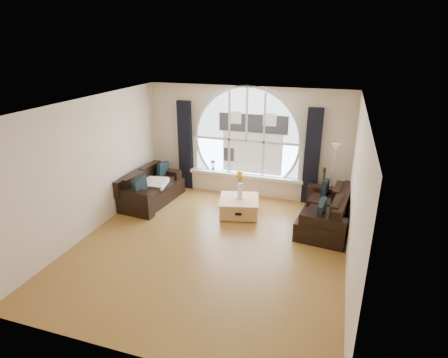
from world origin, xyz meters
The scene contains 21 objects.
ground centered at (0.00, 0.00, 0.00)m, with size 5.00×5.50×0.01m, color brown.
ceiling centered at (0.00, 0.00, 2.70)m, with size 5.00×5.50×0.01m, color silver.
wall_back centered at (0.00, 2.75, 1.35)m, with size 5.00×0.01×2.70m, color beige.
wall_front centered at (0.00, -2.75, 1.35)m, with size 5.00×0.01×2.70m, color beige.
wall_left centered at (-2.50, 0.00, 1.35)m, with size 0.01×5.50×2.70m, color beige.
wall_right centered at (2.50, 0.00, 1.35)m, with size 0.01×5.50×2.70m, color beige.
attic_slope centered at (2.20, 0.00, 2.35)m, with size 0.92×5.50×0.72m, color silver.
arched_window centered at (0.00, 2.72, 1.62)m, with size 2.60×0.06×2.15m, color silver.
window_sill centered at (0.00, 2.65, 0.51)m, with size 2.90×0.22×0.08m, color white.
window_frame centered at (0.00, 2.69, 1.62)m, with size 2.76×0.08×2.15m, color white.
neighbor_house centered at (0.15, 2.71, 1.50)m, with size 1.70×0.02×1.50m, color silver.
curtain_left centered at (-1.60, 2.63, 1.15)m, with size 0.35×0.12×2.30m, color black.
curtain_right centered at (1.60, 2.63, 1.15)m, with size 0.35×0.12×2.30m, color black.
sofa_left centered at (-2.04, 1.49, 0.40)m, with size 0.87×1.73×0.77m, color black.
sofa_right centered at (2.03, 1.45, 0.40)m, with size 0.87×1.75×0.78m, color black.
coffee_chest centered at (0.17, 1.49, 0.21)m, with size 0.86×0.86×0.42m, color tan.
throw_blanket centered at (-1.93, 1.50, 0.50)m, with size 0.55×0.55×0.10m, color silver.
vase_flowers centered at (0.17, 1.54, 0.77)m, with size 0.24×0.24×0.70m, color white.
floor_lamp centered at (2.10, 2.33, 0.80)m, with size 0.24×0.24×1.60m, color #B2B2B2.
guitar centered at (1.92, 2.33, 0.53)m, with size 0.36×0.24×1.06m, color #985326.
potted_plant centered at (-0.86, 2.65, 0.69)m, with size 0.15×0.10×0.29m, color #1E6023.
Camera 1 is at (2.13, -5.75, 3.73)m, focal length 29.42 mm.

